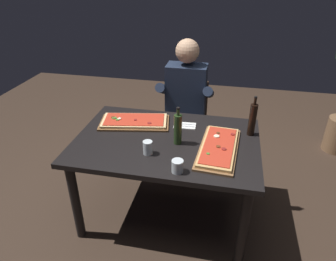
# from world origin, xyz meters

# --- Properties ---
(ground_plane) EXTENTS (6.40, 6.40, 0.00)m
(ground_plane) POSITION_xyz_m (0.00, 0.00, 0.00)
(ground_plane) COLOR #38281E
(dining_table) EXTENTS (1.40, 0.96, 0.74)m
(dining_table) POSITION_xyz_m (0.00, 0.00, 0.64)
(dining_table) COLOR black
(dining_table) RESTS_ON ground_plane
(pizza_rectangular_front) EXTENTS (0.61, 0.38, 0.05)m
(pizza_rectangular_front) POSITION_xyz_m (-0.32, 0.20, 0.76)
(pizza_rectangular_front) COLOR brown
(pizza_rectangular_front) RESTS_ON dining_table
(pizza_rectangular_left) EXTENTS (0.31, 0.63, 0.05)m
(pizza_rectangular_left) POSITION_xyz_m (0.40, -0.07, 0.76)
(pizza_rectangular_left) COLOR brown
(pizza_rectangular_left) RESTS_ON dining_table
(wine_bottle_dark) EXTENTS (0.06, 0.06, 0.29)m
(wine_bottle_dark) POSITION_xyz_m (0.09, -0.04, 0.86)
(wine_bottle_dark) COLOR #233819
(wine_bottle_dark) RESTS_ON dining_table
(oil_bottle_amber) EXTENTS (0.06, 0.06, 0.32)m
(oil_bottle_amber) POSITION_xyz_m (0.63, 0.21, 0.87)
(oil_bottle_amber) COLOR black
(oil_bottle_amber) RESTS_ON dining_table
(tumbler_near_camera) EXTENTS (0.08, 0.08, 0.09)m
(tumbler_near_camera) POSITION_xyz_m (0.15, -0.39, 0.78)
(tumbler_near_camera) COLOR silver
(tumbler_near_camera) RESTS_ON dining_table
(tumbler_far_side) EXTENTS (0.07, 0.07, 0.10)m
(tumbler_far_side) POSITION_xyz_m (-0.09, -0.22, 0.78)
(tumbler_far_side) COLOR silver
(tumbler_far_side) RESTS_ON dining_table
(napkin_cutlery_set) EXTENTS (0.18, 0.12, 0.01)m
(napkin_cutlery_set) POSITION_xyz_m (0.10, 0.24, 0.74)
(napkin_cutlery_set) COLOR white
(napkin_cutlery_set) RESTS_ON dining_table
(diner_chair) EXTENTS (0.44, 0.44, 0.87)m
(diner_chair) POSITION_xyz_m (0.03, 0.86, 0.49)
(diner_chair) COLOR black
(diner_chair) RESTS_ON ground_plane
(seated_diner) EXTENTS (0.53, 0.41, 1.33)m
(seated_diner) POSITION_xyz_m (0.03, 0.74, 0.74)
(seated_diner) COLOR #23232D
(seated_diner) RESTS_ON ground_plane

